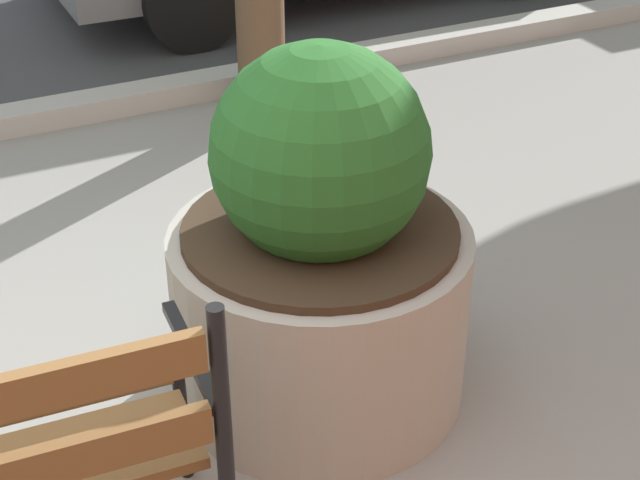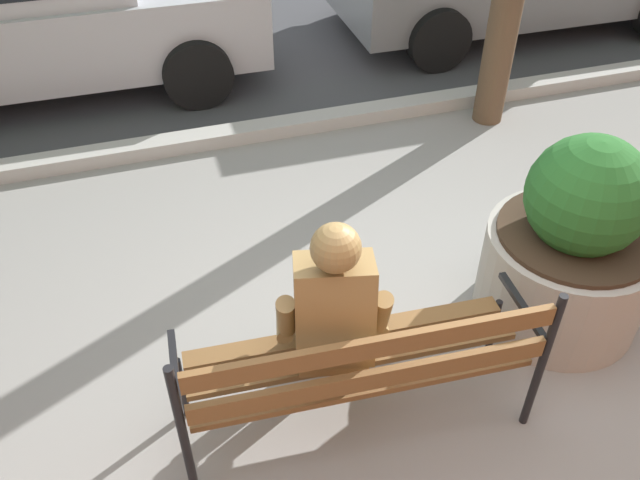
# 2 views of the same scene
# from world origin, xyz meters

# --- Properties ---
(concrete_planter) EXTENTS (0.99, 0.99, 1.25)m
(concrete_planter) POSITION_xyz_m (1.16, 0.28, 0.52)
(concrete_planter) COLOR #A8A399
(concrete_planter) RESTS_ON ground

